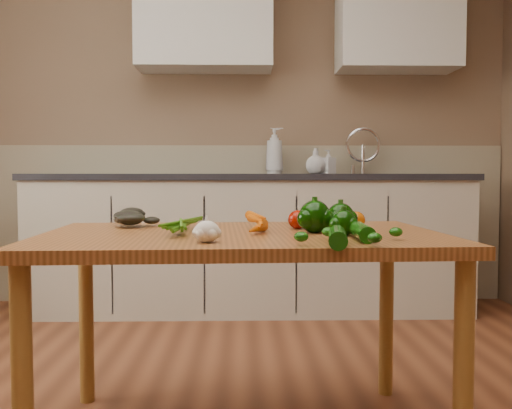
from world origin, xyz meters
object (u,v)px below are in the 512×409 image
Objects in this scene: soap_bottle_a at (274,151)px; soap_bottle_b at (328,162)px; carrot_bunch at (234,222)px; garlic_bulb at (207,232)px; pepper_a at (315,217)px; pepper_b at (340,217)px; zucchini_a at (362,232)px; tomato_a at (298,220)px; table at (243,256)px; leafy_greens at (139,214)px; zucchini_b at (338,237)px; tomato_c at (356,220)px; soap_bottle_c at (316,161)px; tomato_b at (323,220)px; pepper_c at (344,223)px.

soap_bottle_b is at bearing -76.08° from soap_bottle_a.
garlic_bulb is at bearing -106.01° from carrot_bunch.
pepper_b is (0.10, 0.06, -0.01)m from pepper_a.
soap_bottle_a is 1.59× the size of zucchini_a.
carrot_bunch is at bearing -155.76° from tomato_a.
tomato_a is (-0.02, -1.89, -0.32)m from soap_bottle_a.
table is at bearing 177.02° from pepper_a.
leafy_greens is at bearing -63.36° from soap_bottle_b.
zucchini_a is (0.73, -0.46, -0.02)m from leafy_greens.
zucchini_b is (0.28, -0.39, -0.01)m from carrot_bunch.
tomato_c reaches higher than zucchini_b.
soap_bottle_c is at bearing 86.30° from zucchini_a.
tomato_a reaches higher than tomato_b.
carrot_bunch is 0.36m from tomato_b.
zucchini_a is at bearing -62.86° from pepper_a.
carrot_bunch is at bearing -153.64° from tomato_b.
table is 5.53× the size of carrot_bunch.
leafy_greens is 3.01× the size of tomato_b.
carrot_bunch reaches higher than zucchini_a.
tomato_b is (0.29, 0.18, 0.11)m from table.
pepper_c is 0.28m from zucchini_b.
leafy_greens is 1.77× the size of pepper_a.
pepper_c reaches higher than table.
soap_bottle_b is 0.09m from soap_bottle_c.
soap_bottle_b is at bearing 78.33° from tomato_a.
table is 0.12m from carrot_bunch.
soap_bottle_c is at bearing 73.52° from table.
leafy_greens is at bearing 146.86° from table.
zucchini_a is (0.11, -0.22, -0.03)m from pepper_a.
pepper_b is at bearing -72.75° from tomato_b.
pepper_c is (-0.01, -0.15, -0.01)m from pepper_b.
carrot_bunch is 0.48m from zucchini_b.
table is 0.44m from tomato_c.
pepper_a is (0.24, -0.01, 0.13)m from table.
garlic_bulb is 0.54m from pepper_b.
pepper_a is 0.25m from zucchini_a.
pepper_b is at bearing 79.30° from zucchini_b.
pepper_b reaches higher than tomato_b.
pepper_b reaches higher than garlic_bulb.
soap_bottle_a is (0.21, 2.01, 0.43)m from table.
soap_bottle_c is (0.49, 1.98, 0.36)m from table.
tomato_a is at bearing 107.80° from pepper_a.
soap_bottle_c reaches higher than garlic_bulb.
garlic_bulb is 0.46m from pepper_c.
zucchini_a is at bearing -31.96° from leafy_greens.
table is 6.92× the size of zucchini_b.
tomato_a is 0.37× the size of zucchini_a.
table is at bearing -172.27° from pepper_b.
soap_bottle_b is 0.95× the size of soap_bottle_c.
tomato_b is at bearing 73.91° from pepper_a.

